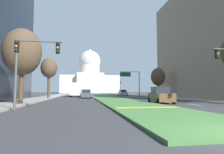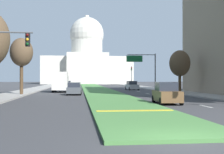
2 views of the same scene
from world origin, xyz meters
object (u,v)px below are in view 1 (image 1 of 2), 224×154
object	(u,v)px
traffic_light_near_left	(29,58)
sedan_far_horizon	(78,93)
street_tree_left_near	(22,52)
box_truck_delivery	(75,90)
sedan_lead_stopped	(161,96)
traffic_light_far_right	(121,86)
overhead_guide_sign	(132,78)
street_tree_right_mid	(158,77)
street_tree_left_mid	(49,68)
sedan_midblock	(86,94)
sedan_distant	(123,93)
capitol_building	(90,78)

from	to	relation	value
traffic_light_near_left	sedan_far_horizon	distance (m)	51.12
street_tree_left_near	box_truck_delivery	size ratio (longest dim) A/B	1.19
sedan_far_horizon	box_truck_delivery	distance (m)	21.21
sedan_far_horizon	sedan_lead_stopped	bearing A→B (deg)	-77.33
traffic_light_far_right	overhead_guide_sign	distance (m)	22.83
street_tree_right_mid	sedan_far_horizon	size ratio (longest dim) A/B	1.36
street_tree_left_near	sedan_lead_stopped	world-z (taller)	street_tree_left_near
street_tree_left_mid	sedan_midblock	world-z (taller)	street_tree_left_mid
traffic_light_far_right	sedan_midblock	bearing A→B (deg)	-112.06
sedan_far_horizon	street_tree_left_mid	bearing A→B (deg)	-99.15
street_tree_left_near	street_tree_right_mid	world-z (taller)	street_tree_left_near
street_tree_left_mid	sedan_distant	xyz separation A→B (m)	(17.53, 16.76, -4.72)
street_tree_left_mid	sedan_distant	distance (m)	24.71
overhead_guide_sign	sedan_midblock	xyz separation A→B (m)	(-11.96, -10.91, -3.85)
street_tree_left_near	sedan_far_horizon	bearing A→B (deg)	84.12
traffic_light_far_right	street_tree_right_mid	bearing A→B (deg)	-87.23
traffic_light_near_left	sedan_distant	world-z (taller)	traffic_light_near_left
sedan_far_horizon	box_truck_delivery	size ratio (longest dim) A/B	0.72
traffic_light_far_right	street_tree_right_mid	distance (m)	31.76
street_tree_left_mid	sedan_distant	world-z (taller)	street_tree_left_mid
street_tree_left_mid	sedan_lead_stopped	xyz separation A→B (m)	(14.91, -15.12, -4.66)
overhead_guide_sign	box_truck_delivery	world-z (taller)	overhead_guide_sign
traffic_light_near_left	sedan_lead_stopped	bearing A→B (deg)	25.29
street_tree_left_near	traffic_light_near_left	bearing A→B (deg)	-68.77
capitol_building	sedan_far_horizon	bearing A→B (deg)	-96.00
capitol_building	traffic_light_far_right	bearing A→B (deg)	-79.93
street_tree_left_mid	capitol_building	bearing A→B (deg)	82.92
box_truck_delivery	traffic_light_near_left	bearing A→B (deg)	-94.49
traffic_light_far_right	sedan_midblock	world-z (taller)	traffic_light_far_right
street_tree_left_near	street_tree_left_mid	bearing A→B (deg)	90.38
street_tree_left_near	sedan_midblock	xyz separation A→B (m)	(6.72, 16.06, -4.47)
overhead_guide_sign	box_truck_delivery	bearing A→B (deg)	-169.96
street_tree_right_mid	sedan_far_horizon	world-z (taller)	street_tree_right_mid
capitol_building	street_tree_left_near	xyz separation A→B (m)	(-10.79, -103.53, -4.24)
street_tree_left_mid	box_truck_delivery	size ratio (longest dim) A/B	1.16
sedan_lead_stopped	sedan_far_horizon	world-z (taller)	sedan_lead_stopped
sedan_lead_stopped	sedan_distant	size ratio (longest dim) A/B	0.96
sedan_lead_stopped	street_tree_right_mid	bearing A→B (deg)	67.76
capitol_building	sedan_far_horizon	size ratio (longest dim) A/B	7.76
overhead_guide_sign	street_tree_left_near	xyz separation A→B (m)	(-18.68, -26.96, 0.63)
sedan_lead_stopped	box_truck_delivery	xyz separation A→B (m)	(-10.40, 23.75, 0.81)
traffic_light_far_right	street_tree_right_mid	world-z (taller)	street_tree_right_mid
sedan_far_horizon	overhead_guide_sign	bearing A→B (deg)	-53.17
traffic_light_far_right	sedan_distant	bearing A→B (deg)	-99.69
street_tree_right_mid	sedan_distant	size ratio (longest dim) A/B	1.43
sedan_far_horizon	box_truck_delivery	world-z (taller)	box_truck_delivery
street_tree_right_mid	sedan_far_horizon	distance (m)	32.74
overhead_guide_sign	sedan_far_horizon	bearing A→B (deg)	126.83
capitol_building	street_tree_left_mid	size ratio (longest dim) A/B	4.82
street_tree_left_mid	sedan_far_horizon	distance (m)	30.57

